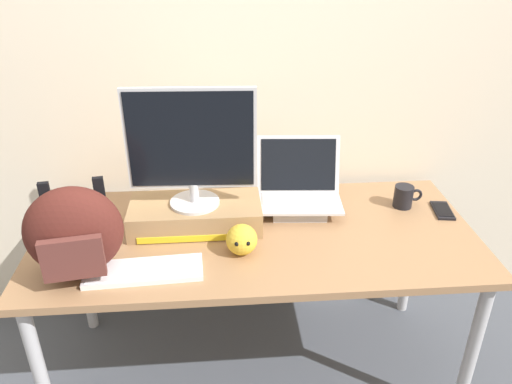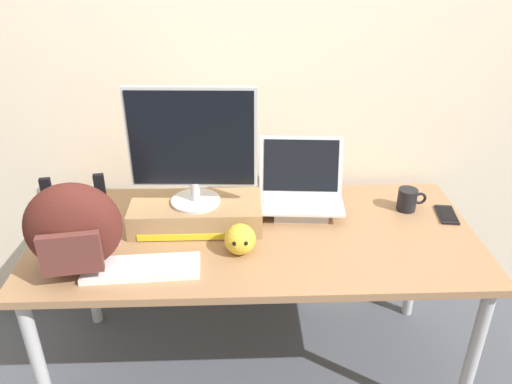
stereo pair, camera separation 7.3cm
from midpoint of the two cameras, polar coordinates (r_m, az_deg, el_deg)
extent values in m
plane|color=#474C56|center=(2.46, 0.90, -19.01)|extent=(20.00, 20.00, 0.00)
cube|color=beige|center=(2.23, 0.51, 15.02)|extent=(7.00, 0.10, 2.60)
cube|color=#99704C|center=(2.00, 1.06, -4.95)|extent=(1.73, 0.78, 0.03)
cylinder|color=#B2B2B7|center=(2.10, -22.22, -18.38)|extent=(0.05, 0.05, 0.70)
cylinder|color=#B2B2B7|center=(2.17, 24.17, -17.00)|extent=(0.05, 0.05, 0.70)
cylinder|color=#B2B2B7|center=(2.57, -17.74, -7.86)|extent=(0.05, 0.05, 0.70)
cylinder|color=#B2B2B7|center=(2.63, 18.44, -7.09)|extent=(0.05, 0.05, 0.70)
cube|color=#9E7A51|center=(2.03, -5.71, -2.43)|extent=(0.52, 0.24, 0.10)
cube|color=yellow|center=(1.94, -5.86, -5.12)|extent=(0.44, 0.00, 0.03)
cylinder|color=silver|center=(2.00, -5.79, -1.01)|extent=(0.19, 0.19, 0.01)
cylinder|color=silver|center=(1.98, -5.85, 0.09)|extent=(0.04, 0.04, 0.08)
cube|color=silver|center=(1.88, -6.17, 6.06)|extent=(0.49, 0.04, 0.39)
cube|color=black|center=(1.87, -6.21, 5.94)|extent=(0.46, 0.03, 0.37)
cube|color=#ADADB2|center=(2.13, 6.03, -1.68)|extent=(0.23, 0.22, 0.05)
cube|color=silver|center=(2.12, 6.07, -1.02)|extent=(0.37, 0.27, 0.01)
cube|color=#B7B7BC|center=(2.13, 6.05, -0.62)|extent=(0.32, 0.16, 0.00)
cube|color=silver|center=(2.14, 6.10, 3.00)|extent=(0.35, 0.11, 0.24)
cube|color=black|center=(2.13, 6.11, 2.98)|extent=(0.32, 0.09, 0.21)
cube|color=white|center=(1.82, -11.67, -8.45)|extent=(0.41, 0.16, 0.02)
cube|color=silver|center=(1.81, -11.70, -8.15)|extent=(0.39, 0.14, 0.00)
ellipsoid|color=#4C1E19|center=(1.81, -18.86, -3.80)|extent=(0.35, 0.24, 0.33)
cube|color=brown|center=(1.73, -19.11, -6.65)|extent=(0.20, 0.06, 0.15)
cube|color=black|center=(1.92, -21.20, -1.86)|extent=(0.04, 0.03, 0.24)
cube|color=black|center=(1.89, -15.90, -1.43)|extent=(0.04, 0.03, 0.24)
cylinder|color=black|center=(2.23, 17.63, -0.84)|extent=(0.08, 0.08, 0.10)
torus|color=black|center=(2.24, 18.96, -0.70)|extent=(0.06, 0.01, 0.06)
cube|color=black|center=(2.26, 21.66, -2.41)|extent=(0.09, 0.16, 0.01)
cube|color=black|center=(2.25, 21.68, -2.28)|extent=(0.08, 0.13, 0.00)
sphere|color=gold|center=(1.84, -0.68, -5.38)|extent=(0.12, 0.12, 0.12)
sphere|color=black|center=(1.79, -1.29, -5.87)|extent=(0.02, 0.02, 0.02)
sphere|color=black|center=(1.80, 0.01, -5.85)|extent=(0.02, 0.02, 0.02)
camera|label=1|loc=(0.04, -88.89, 0.59)|focal=35.34mm
camera|label=2|loc=(0.04, 91.11, -0.59)|focal=35.34mm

